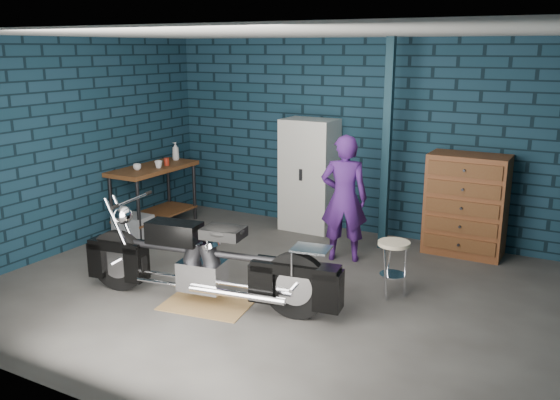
% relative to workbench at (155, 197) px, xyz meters
% --- Properties ---
extents(ground, '(6.00, 6.00, 0.00)m').
position_rel_workbench_xyz_m(ground, '(2.68, -1.21, -0.46)').
color(ground, '#52504C').
rests_on(ground, ground).
extents(room_walls, '(6.02, 5.01, 2.71)m').
position_rel_workbench_xyz_m(room_walls, '(2.68, -0.66, 1.45)').
color(room_walls, '#102937').
rests_on(room_walls, ground).
extents(support_post, '(0.10, 0.10, 2.70)m').
position_rel_workbench_xyz_m(support_post, '(3.23, 0.74, 0.90)').
color(support_post, '#122E3A').
rests_on(support_post, ground).
extents(workbench, '(0.60, 1.40, 0.91)m').
position_rel_workbench_xyz_m(workbench, '(0.00, 0.00, 0.00)').
color(workbench, brown).
rests_on(workbench, ground).
extents(drip_mat, '(0.98, 0.80, 0.01)m').
position_rel_workbench_xyz_m(drip_mat, '(2.26, -1.83, -0.45)').
color(drip_mat, olive).
rests_on(drip_mat, ground).
extents(motorcycle, '(2.46, 1.01, 1.05)m').
position_rel_workbench_xyz_m(motorcycle, '(2.26, -1.83, 0.07)').
color(motorcycle, black).
rests_on(motorcycle, ground).
extents(person, '(0.67, 0.55, 1.57)m').
position_rel_workbench_xyz_m(person, '(2.95, 0.07, 0.33)').
color(person, '#471D6F').
rests_on(person, ground).
extents(storage_bin, '(0.49, 0.35, 0.31)m').
position_rel_workbench_xyz_m(storage_bin, '(0.02, -0.50, -0.30)').
color(storage_bin, gray).
rests_on(storage_bin, ground).
extents(locker, '(0.75, 0.53, 1.60)m').
position_rel_workbench_xyz_m(locker, '(2.00, 1.02, 0.34)').
color(locker, silver).
rests_on(locker, ground).
extents(tool_chest, '(0.96, 0.54, 1.29)m').
position_rel_workbench_xyz_m(tool_chest, '(4.21, 1.02, 0.19)').
color(tool_chest, brown).
rests_on(tool_chest, ground).
extents(shop_stool, '(0.39, 0.39, 0.61)m').
position_rel_workbench_xyz_m(shop_stool, '(3.85, -0.73, -0.15)').
color(shop_stool, beige).
rests_on(shop_stool, ground).
extents(cup_a, '(0.14, 0.14, 0.09)m').
position_rel_workbench_xyz_m(cup_a, '(-0.01, -0.31, 0.50)').
color(cup_a, beige).
rests_on(cup_a, workbench).
extents(cup_b, '(0.13, 0.13, 0.10)m').
position_rel_workbench_xyz_m(cup_b, '(0.15, -0.05, 0.51)').
color(cup_b, beige).
rests_on(cup_b, workbench).
extents(mug_red, '(0.08, 0.08, 0.11)m').
position_rel_workbench_xyz_m(mug_red, '(0.12, 0.16, 0.51)').
color(mug_red, maroon).
rests_on(mug_red, workbench).
extents(bottle, '(0.12, 0.12, 0.27)m').
position_rel_workbench_xyz_m(bottle, '(-0.03, 0.56, 0.59)').
color(bottle, gray).
rests_on(bottle, workbench).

